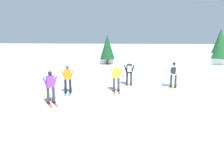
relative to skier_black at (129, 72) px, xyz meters
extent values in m
plane|color=white|center=(-0.48, -5.73, -0.95)|extent=(120.00, 120.00, 0.00)
cube|color=white|center=(-0.48, 14.51, -0.30)|extent=(80.00, 7.72, 1.32)
cube|color=gold|center=(-0.15, 0.16, -0.94)|extent=(0.17, 1.60, 0.02)
cube|color=gold|center=(0.13, 0.18, -0.94)|extent=(0.17, 1.60, 0.02)
cube|color=black|center=(-0.14, 0.01, -0.88)|extent=(0.13, 0.27, 0.10)
cube|color=black|center=(0.14, 0.03, -0.88)|extent=(0.13, 0.27, 0.10)
cylinder|color=#2D2D33|center=(-0.14, 0.01, -0.41)|extent=(0.14, 0.14, 0.85)
cylinder|color=#2D2D33|center=(0.14, 0.03, -0.41)|extent=(0.14, 0.14, 0.85)
cube|color=black|center=(0.00, 0.02, 0.22)|extent=(0.39, 0.26, 0.60)
cylinder|color=black|center=(-0.25, 0.03, 0.20)|extent=(0.26, 0.10, 0.55)
cylinder|color=black|center=(0.25, 0.05, 0.20)|extent=(0.26, 0.10, 0.55)
sphere|color=silver|center=(0.00, 0.02, 0.65)|extent=(0.22, 0.22, 0.22)
cylinder|color=#38383D|center=(-0.31, 0.11, -0.46)|extent=(0.40, 0.05, 1.00)
cylinder|color=#38383D|center=(0.29, 0.14, -0.46)|extent=(0.40, 0.05, 1.00)
cube|color=#B7B2A3|center=(0.01, -0.19, 0.24)|extent=(0.29, 0.19, 0.40)
cube|color=red|center=(-4.26, -4.43, -0.94)|extent=(0.94, 1.40, 0.02)
cube|color=red|center=(-4.03, -4.28, -0.94)|extent=(0.94, 1.40, 0.02)
cube|color=black|center=(-4.18, -4.55, -0.88)|extent=(0.24, 0.28, 0.10)
cube|color=black|center=(-3.95, -4.40, -0.88)|extent=(0.24, 0.28, 0.10)
cylinder|color=#2D2D33|center=(-4.18, -4.55, -0.41)|extent=(0.14, 0.14, 0.85)
cylinder|color=#2D2D33|center=(-3.95, -4.40, -0.41)|extent=(0.14, 0.14, 0.85)
cube|color=purple|center=(-4.06, -4.48, 0.22)|extent=(0.45, 0.41, 0.60)
cylinder|color=purple|center=(-4.29, -4.60, 0.20)|extent=(0.26, 0.21, 0.55)
cylinder|color=purple|center=(-3.86, -4.33, 0.20)|extent=(0.26, 0.21, 0.55)
sphere|color=black|center=(-4.06, -4.48, 0.65)|extent=(0.22, 0.22, 0.22)
cylinder|color=#38383D|center=(-4.40, -4.58, -0.39)|extent=(0.28, 0.19, 1.14)
cylinder|color=#38383D|center=(-3.83, -4.21, -0.39)|extent=(0.28, 0.19, 1.14)
cube|color=red|center=(-0.97, -1.61, -0.94)|extent=(0.26, 1.60, 0.02)
cube|color=red|center=(-0.69, -1.58, -0.94)|extent=(0.26, 1.60, 0.02)
cube|color=black|center=(-0.95, -1.76, -0.88)|extent=(0.15, 0.27, 0.10)
cube|color=black|center=(-0.68, -1.73, -0.88)|extent=(0.15, 0.27, 0.10)
cylinder|color=#38333D|center=(-0.95, -1.76, -0.41)|extent=(0.14, 0.14, 0.85)
cylinder|color=#38333D|center=(-0.68, -1.73, -0.41)|extent=(0.14, 0.14, 0.85)
cube|color=yellow|center=(-0.81, -1.75, 0.22)|extent=(0.40, 0.28, 0.60)
cylinder|color=yellow|center=(-1.07, -1.75, 0.20)|extent=(0.26, 0.12, 0.55)
cylinder|color=yellow|center=(-0.57, -1.70, 0.20)|extent=(0.26, 0.12, 0.55)
sphere|color=silver|center=(-0.81, -1.75, 0.65)|extent=(0.22, 0.22, 0.22)
cylinder|color=#38383D|center=(-1.18, -1.69, -0.41)|extent=(0.29, 0.06, 1.10)
cylinder|color=#38383D|center=(-0.47, -1.61, -0.41)|extent=(0.29, 0.06, 1.10)
cube|color=#237AC6|center=(-3.86, -2.22, -0.94)|extent=(0.30, 1.60, 0.02)
cube|color=#237AC6|center=(-3.58, -2.18, -0.94)|extent=(0.30, 1.60, 0.02)
cube|color=black|center=(-3.83, -2.37, -0.88)|extent=(0.15, 0.27, 0.10)
cube|color=black|center=(-3.56, -2.33, -0.88)|extent=(0.15, 0.27, 0.10)
cylinder|color=black|center=(-3.83, -2.37, -0.41)|extent=(0.14, 0.14, 0.85)
cylinder|color=black|center=(-3.56, -2.33, -0.41)|extent=(0.14, 0.14, 0.85)
cube|color=orange|center=(-3.70, -2.35, 0.22)|extent=(0.41, 0.29, 0.60)
cylinder|color=orange|center=(-3.95, -2.37, 0.20)|extent=(0.27, 0.12, 0.55)
cylinder|color=orange|center=(-3.45, -2.30, 0.20)|extent=(0.27, 0.12, 0.55)
sphere|color=#4C4C56|center=(-3.70, -2.35, 0.65)|extent=(0.22, 0.22, 0.22)
cylinder|color=#38383D|center=(-4.02, -2.30, -0.40)|extent=(0.38, 0.07, 1.11)
cylinder|color=#38383D|center=(-3.40, -2.21, -0.40)|extent=(0.38, 0.07, 1.11)
cube|color=gold|center=(2.82, -0.31, -0.94)|extent=(0.56, 1.55, 0.02)
cube|color=gold|center=(3.09, -0.40, -0.94)|extent=(0.56, 1.55, 0.02)
cube|color=black|center=(2.78, -0.46, -0.88)|extent=(0.19, 0.28, 0.10)
cube|color=black|center=(3.05, -0.54, -0.88)|extent=(0.19, 0.28, 0.10)
cylinder|color=#2D2D33|center=(2.78, -0.46, -0.41)|extent=(0.14, 0.14, 0.85)
cylinder|color=#2D2D33|center=(3.05, -0.54, -0.41)|extent=(0.14, 0.14, 0.85)
cube|color=white|center=(2.91, -0.50, 0.22)|extent=(0.43, 0.34, 0.60)
cylinder|color=white|center=(2.68, -0.40, 0.20)|extent=(0.27, 0.16, 0.55)
cylinder|color=white|center=(3.16, -0.55, 0.20)|extent=(0.27, 0.16, 0.55)
sphere|color=black|center=(2.91, -0.50, 0.65)|extent=(0.22, 0.22, 0.22)
cylinder|color=#38383D|center=(2.62, -0.30, -0.42)|extent=(0.32, 0.12, 1.08)
cylinder|color=#38383D|center=(3.26, -0.50, -0.42)|extent=(0.32, 0.12, 1.08)
cube|color=#232328|center=(2.85, -0.70, 0.24)|extent=(0.32, 0.25, 0.40)
cylinder|color=#C65614|center=(3.31, 4.79, 0.11)|extent=(0.06, 0.06, 2.12)
cylinder|color=#513823|center=(10.12, 10.90, -0.59)|extent=(0.23, 0.23, 0.74)
cone|color=#194C23|center=(10.12, 10.90, 1.43)|extent=(2.07, 2.07, 3.30)
cylinder|color=#513823|center=(-2.31, 10.43, -0.64)|extent=(0.23, 0.23, 0.63)
cone|color=#14421E|center=(-2.31, 10.43, 1.03)|extent=(1.63, 1.63, 2.72)
camera|label=1|loc=(-0.24, -16.10, 2.74)|focal=38.22mm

